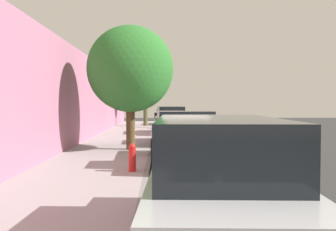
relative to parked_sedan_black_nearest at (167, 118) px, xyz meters
name	(u,v)px	position (x,y,z in m)	size (l,w,h in m)	color
ground	(186,146)	(-0.59, 16.32, -0.75)	(71.49, 71.49, 0.00)	#303030
sidewalk	(116,144)	(3.03, 16.32, -0.67)	(3.57, 44.68, 0.16)	#9E9495
curb_edge	(152,144)	(1.16, 16.32, -0.67)	(0.16, 44.68, 0.16)	gray
lane_stripe_centre	(236,145)	(-3.30, 16.08, -0.75)	(0.14, 44.20, 0.01)	white
lane_stripe_bike_edge	(180,146)	(-0.31, 16.32, -0.75)	(0.12, 44.68, 0.01)	white
building_facade	(76,99)	(5.06, 16.32, 1.70)	(0.50, 44.68, 4.90)	#B26A86
parked_sedan_black_nearest	(167,118)	(0.00, 0.00, 0.00)	(1.92, 4.44, 1.52)	black
parked_suv_grey_second	(170,120)	(0.03, 10.32, 0.27)	(2.17, 4.80, 1.99)	slate
parked_sedan_dark_blue_mid	(171,131)	(0.17, 16.36, 0.00)	(2.05, 4.50, 1.52)	navy
parked_pickup_white_far	(182,141)	(0.00, 22.45, 0.15)	(2.25, 5.40, 1.95)	white
parked_suv_silver_farthest	(217,185)	(-0.05, 29.73, 0.27)	(2.13, 4.78, 1.99)	#B7BABF
bicycle_at_curb	(160,125)	(0.69, 5.41, -0.37)	(1.20, 1.33, 0.77)	black
cyclist_with_backpack	(158,117)	(0.91, 4.98, 0.35)	(0.55, 0.54, 1.79)	#C6B284
street_tree_near_cyclist	(145,79)	(2.06, 2.14, 3.68)	(2.69, 2.69, 5.54)	#494B2A
street_tree_mid_block	(130,69)	(2.06, 19.01, 2.95)	(3.79, 3.79, 5.46)	#4F3D21
fire_hydrant	(132,157)	(1.59, 24.19, -0.16)	(0.22, 0.22, 0.84)	red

